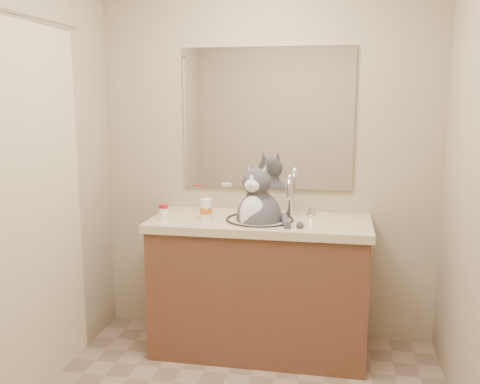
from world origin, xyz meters
name	(u,v)px	position (x,y,z in m)	size (l,w,h in m)	color
room	(227,189)	(0.00, 0.00, 1.20)	(2.22, 2.52, 2.42)	gray
vanity	(260,283)	(0.00, 0.96, 0.44)	(1.34, 0.59, 1.12)	brown
mirror	(267,119)	(0.00, 1.24, 1.45)	(1.10, 0.02, 0.90)	white
shower_curtain	(20,213)	(-1.05, 0.10, 1.03)	(0.02, 1.30, 1.93)	beige
cat	(259,216)	(0.00, 0.94, 0.87)	(0.39, 0.40, 0.57)	#404045
pill_bottle_redcap	(164,212)	(-0.57, 0.84, 0.90)	(0.07, 0.07, 0.10)	white
pill_bottle_orange	(206,209)	(-0.33, 0.92, 0.91)	(0.09, 0.09, 0.12)	white
grey_canister	(203,213)	(-0.35, 0.93, 0.88)	(0.05, 0.05, 0.07)	slate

